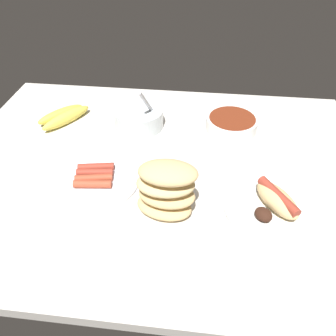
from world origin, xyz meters
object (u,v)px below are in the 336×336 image
(bread_stack, at_px, (166,190))
(plate_hotdog_assembled, at_px, (275,204))
(bowl_coleslaw, at_px, (139,117))
(banana_bunch, at_px, (64,116))
(bowl_chili, at_px, (232,123))
(plate_sausages, at_px, (95,179))

(bread_stack, distance_m, plate_hotdog_assembled, 0.27)
(bowl_coleslaw, bearing_deg, banana_bunch, 179.63)
(bowl_chili, xyz_separation_m, banana_bunch, (-0.55, -0.01, -0.00))
(bread_stack, bearing_deg, bowl_coleslaw, 110.05)
(bowl_chili, height_order, bowl_coleslaw, bowl_coleslaw)
(plate_hotdog_assembled, bearing_deg, bowl_coleslaw, 140.41)
(bowl_chili, distance_m, bowl_coleslaw, 0.30)
(bread_stack, xyz_separation_m, plate_hotdog_assembled, (0.26, 0.04, -0.06))
(bowl_chili, xyz_separation_m, bowl_coleslaw, (-0.30, -0.02, 0.01))
(bread_stack, relative_size, plate_hotdog_assembled, 0.60)
(plate_hotdog_assembled, relative_size, bowl_chili, 1.54)
(plate_sausages, relative_size, plate_hotdog_assembled, 0.95)
(plate_sausages, xyz_separation_m, banana_bunch, (-0.19, 0.28, 0.01))
(plate_sausages, height_order, plate_hotdog_assembled, plate_hotdog_assembled)
(plate_sausages, xyz_separation_m, bowl_coleslaw, (0.07, 0.28, 0.03))
(plate_sausages, height_order, bowl_coleslaw, bowl_coleslaw)
(plate_sausages, xyz_separation_m, bread_stack, (0.20, -0.09, 0.06))
(bread_stack, height_order, banana_bunch, bread_stack)
(plate_hotdog_assembled, xyz_separation_m, bowl_coleslaw, (-0.39, 0.33, 0.02))
(banana_bunch, distance_m, bowl_coleslaw, 0.26)
(bread_stack, distance_m, bowl_chili, 0.42)
(plate_sausages, height_order, banana_bunch, banana_bunch)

